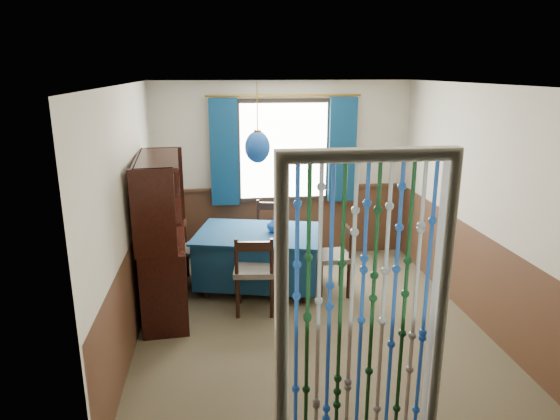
{
  "coord_description": "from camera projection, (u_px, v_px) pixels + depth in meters",
  "views": [
    {
      "loc": [
        -0.92,
        -4.85,
        2.64
      ],
      "look_at": [
        -0.22,
        0.6,
        1.08
      ],
      "focal_mm": 32.0,
      "sensor_mm": 36.0,
      "label": 1
    }
  ],
  "objects": [
    {
      "name": "floor",
      "position": [
        307.0,
        319.0,
        5.46
      ],
      "size": [
        4.0,
        4.0,
        0.0
      ],
      "primitive_type": "plane",
      "color": "brown",
      "rests_on": "ground"
    },
    {
      "name": "ceiling",
      "position": [
        311.0,
        84.0,
        4.78
      ],
      "size": [
        4.0,
        4.0,
        0.0
      ],
      "primitive_type": "plane",
      "rotation": [
        3.14,
        0.0,
        0.0
      ],
      "color": "silver",
      "rests_on": "ground"
    },
    {
      "name": "wall_back",
      "position": [
        283.0,
        171.0,
        7.03
      ],
      "size": [
        3.6,
        0.0,
        3.6
      ],
      "primitive_type": "plane",
      "rotation": [
        1.57,
        0.0,
        0.0
      ],
      "color": "beige",
      "rests_on": "ground"
    },
    {
      "name": "wall_front",
      "position": [
        365.0,
        293.0,
        3.21
      ],
      "size": [
        3.6,
        0.0,
        3.6
      ],
      "primitive_type": "plane",
      "rotation": [
        -1.57,
        0.0,
        0.0
      ],
      "color": "beige",
      "rests_on": "ground"
    },
    {
      "name": "wall_left",
      "position": [
        129.0,
        216.0,
        4.9
      ],
      "size": [
        0.0,
        4.0,
        4.0
      ],
      "primitive_type": "plane",
      "rotation": [
        1.57,
        0.0,
        1.57
      ],
      "color": "beige",
      "rests_on": "ground"
    },
    {
      "name": "wall_right",
      "position": [
        474.0,
        204.0,
        5.34
      ],
      "size": [
        0.0,
        4.0,
        4.0
      ],
      "primitive_type": "plane",
      "rotation": [
        1.57,
        0.0,
        -1.57
      ],
      "color": "beige",
      "rests_on": "ground"
    },
    {
      "name": "wainscot_back",
      "position": [
        283.0,
        223.0,
        7.22
      ],
      "size": [
        3.6,
        0.0,
        3.6
      ],
      "primitive_type": "plane",
      "rotation": [
        1.57,
        0.0,
        0.0
      ],
      "color": "#492D1C",
      "rests_on": "ground"
    },
    {
      "name": "wainscot_front",
      "position": [
        360.0,
        392.0,
        3.43
      ],
      "size": [
        3.6,
        0.0,
        3.6
      ],
      "primitive_type": "plane",
      "rotation": [
        -1.57,
        0.0,
        0.0
      ],
      "color": "#492D1C",
      "rests_on": "ground"
    },
    {
      "name": "wainscot_left",
      "position": [
        136.0,
        286.0,
        5.11
      ],
      "size": [
        0.0,
        4.0,
        4.0
      ],
      "primitive_type": "plane",
      "rotation": [
        1.57,
        0.0,
        1.57
      ],
      "color": "#492D1C",
      "rests_on": "ground"
    },
    {
      "name": "wainscot_right",
      "position": [
        466.0,
        269.0,
        5.54
      ],
      "size": [
        0.0,
        4.0,
        4.0
      ],
      "primitive_type": "plane",
      "rotation": [
        1.57,
        0.0,
        -1.57
      ],
      "color": "#492D1C",
      "rests_on": "ground"
    },
    {
      "name": "window",
      "position": [
        284.0,
        151.0,
        6.9
      ],
      "size": [
        1.32,
        0.12,
        1.42
      ],
      "primitive_type": "cube",
      "color": "black",
      "rests_on": "wall_back"
    },
    {
      "name": "doorway",
      "position": [
        361.0,
        317.0,
        3.32
      ],
      "size": [
        1.16,
        0.12,
        2.18
      ],
      "primitive_type": null,
      "color": "silver",
      "rests_on": "ground"
    },
    {
      "name": "dining_table",
      "position": [
        259.0,
        256.0,
        6.16
      ],
      "size": [
        1.71,
        1.37,
        0.72
      ],
      "rotation": [
        0.0,
        0.0,
        -0.24
      ],
      "color": "navy",
      "rests_on": "floor"
    },
    {
      "name": "chair_near",
      "position": [
        255.0,
        271.0,
        5.51
      ],
      "size": [
        0.5,
        0.48,
        0.92
      ],
      "rotation": [
        0.0,
        0.0,
        -0.11
      ],
      "color": "black",
      "rests_on": "floor"
    },
    {
      "name": "chair_far",
      "position": [
        270.0,
        234.0,
        6.77
      ],
      "size": [
        0.54,
        0.52,
        0.92
      ],
      "rotation": [
        0.0,
        0.0,
        2.91
      ],
      "color": "black",
      "rests_on": "floor"
    },
    {
      "name": "chair_left",
      "position": [
        190.0,
        250.0,
        6.3
      ],
      "size": [
        0.52,
        0.53,
        0.82
      ],
      "rotation": [
        0.0,
        0.0,
        -1.99
      ],
      "color": "black",
      "rests_on": "floor"
    },
    {
      "name": "chair_right",
      "position": [
        334.0,
        256.0,
        6.0
      ],
      "size": [
        0.43,
        0.44,
        0.88
      ],
      "rotation": [
        0.0,
        0.0,
        1.59
      ],
      "color": "black",
      "rests_on": "floor"
    },
    {
      "name": "sideboard",
      "position": [
        164.0,
        259.0,
        5.53
      ],
      "size": [
        0.56,
        1.37,
        1.76
      ],
      "rotation": [
        0.0,
        0.0,
        0.07
      ],
      "color": "black",
      "rests_on": "floor"
    },
    {
      "name": "pendant_lamp",
      "position": [
        258.0,
        147.0,
        5.79
      ],
      "size": [
        0.3,
        0.3,
        0.92
      ],
      "color": "olive",
      "rests_on": "ceiling"
    },
    {
      "name": "vase_table",
      "position": [
        274.0,
        225.0,
        6.09
      ],
      "size": [
        0.17,
        0.17,
        0.17
      ],
      "primitive_type": "imported",
      "rotation": [
        0.0,
        0.0,
        0.05
      ],
      "color": "#16469D",
      "rests_on": "dining_table"
    },
    {
      "name": "bowl_shelf",
      "position": [
        163.0,
        213.0,
        5.1
      ],
      "size": [
        0.28,
        0.28,
        0.06
      ],
      "primitive_type": "imported",
      "rotation": [
        0.0,
        0.0,
        0.26
      ],
      "color": "beige",
      "rests_on": "sideboard"
    },
    {
      "name": "vase_sideboard",
      "position": [
        170.0,
        219.0,
        5.77
      ],
      "size": [
        0.18,
        0.18,
        0.17
      ],
      "primitive_type": "imported",
      "rotation": [
        0.0,
        0.0,
        -0.11
      ],
      "color": "beige",
      "rests_on": "sideboard"
    }
  ]
}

